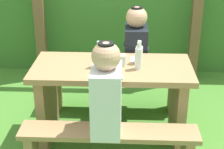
# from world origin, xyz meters

# --- Properties ---
(ground_plane) EXTENTS (12.00, 12.00, 0.00)m
(ground_plane) POSITION_xyz_m (0.00, 0.00, 0.00)
(ground_plane) COLOR #46812E
(pergola_post_left) EXTENTS (0.12, 0.12, 1.99)m
(pergola_post_left) POSITION_xyz_m (-0.96, 1.37, 1.00)
(pergola_post_left) COLOR brown
(pergola_post_left) RESTS_ON ground_plane
(pergola_post_right) EXTENTS (0.12, 0.12, 1.99)m
(pergola_post_right) POSITION_xyz_m (0.96, 1.37, 1.00)
(pergola_post_right) COLOR brown
(pergola_post_right) RESTS_ON ground_plane
(picnic_table) EXTENTS (1.40, 0.64, 0.74)m
(picnic_table) POSITION_xyz_m (0.00, 0.00, 0.51)
(picnic_table) COLOR #9E7A51
(picnic_table) RESTS_ON ground_plane
(bench_near) EXTENTS (1.40, 0.24, 0.42)m
(bench_near) POSITION_xyz_m (0.00, -0.52, 0.31)
(bench_near) COLOR #9E7A51
(bench_near) RESTS_ON ground_plane
(bench_far) EXTENTS (1.40, 0.24, 0.42)m
(bench_far) POSITION_xyz_m (0.00, 0.52, 0.31)
(bench_far) COLOR #9E7A51
(bench_far) RESTS_ON ground_plane
(person_white_shirt) EXTENTS (0.25, 0.35, 0.72)m
(person_white_shirt) POSITION_xyz_m (-0.02, -0.52, 0.76)
(person_white_shirt) COLOR silver
(person_white_shirt) RESTS_ON bench_near
(person_black_coat) EXTENTS (0.25, 0.35, 0.72)m
(person_black_coat) POSITION_xyz_m (0.22, 0.52, 0.76)
(person_black_coat) COLOR black
(person_black_coat) RESTS_ON bench_far
(drinking_glass) EXTENTS (0.07, 0.07, 0.10)m
(drinking_glass) POSITION_xyz_m (0.09, 0.01, 0.79)
(drinking_glass) COLOR silver
(drinking_glass) RESTS_ON picnic_table
(bottle_left) EXTENTS (0.06, 0.06, 0.24)m
(bottle_left) POSITION_xyz_m (0.23, -0.06, 0.84)
(bottle_left) COLOR silver
(bottle_left) RESTS_ON picnic_table
(bottle_right) EXTENTS (0.06, 0.06, 0.21)m
(bottle_right) POSITION_xyz_m (0.24, 0.07, 0.83)
(bottle_right) COLOR silver
(bottle_right) RESTS_ON picnic_table
(bottle_center) EXTENTS (0.07, 0.07, 0.23)m
(bottle_center) POSITION_xyz_m (-0.11, -0.03, 0.84)
(bottle_center) COLOR silver
(bottle_center) RESTS_ON picnic_table
(cell_phone) EXTENTS (0.08, 0.14, 0.01)m
(cell_phone) POSITION_xyz_m (0.19, 0.14, 0.75)
(cell_phone) COLOR silver
(cell_phone) RESTS_ON picnic_table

